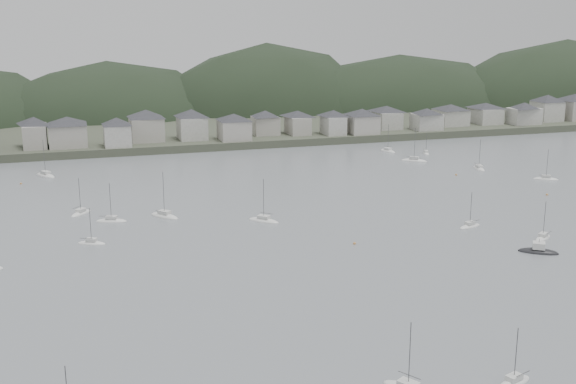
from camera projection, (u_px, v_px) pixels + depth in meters
name	position (u px, v px, depth m)	size (l,w,h in m)	color
ground	(425.00, 329.00, 118.12)	(900.00, 900.00, 0.00)	slate
far_shore_land	(167.00, 109.00, 391.08)	(900.00, 250.00, 3.00)	#383D2D
forested_ridge	(184.00, 139.00, 371.80)	(851.55, 103.94, 102.57)	black
waterfront_town	(325.00, 119.00, 300.74)	(451.48, 28.46, 12.92)	#A39F95
sailboat_lead	(543.00, 238.00, 166.74)	(7.12, 5.65, 9.61)	silver
moored_fleet	(258.00, 230.00, 173.24)	(242.08, 178.99, 13.54)	silver
motor_launch_near	(538.00, 251.00, 156.77)	(8.85, 7.54, 4.05)	black
mooring_buoys	(293.00, 210.00, 191.10)	(149.89, 99.44, 0.70)	#C28340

